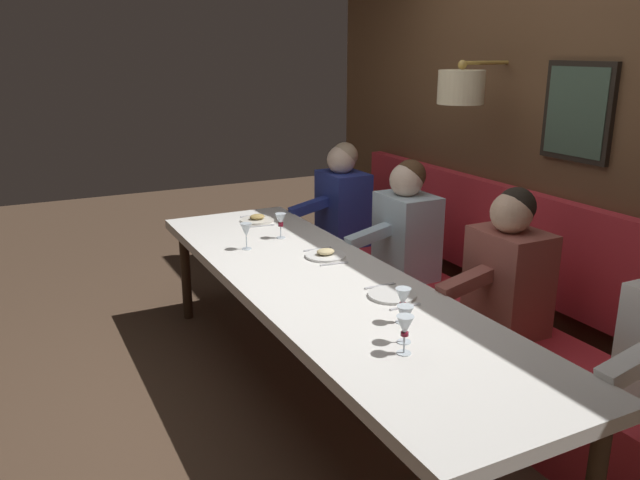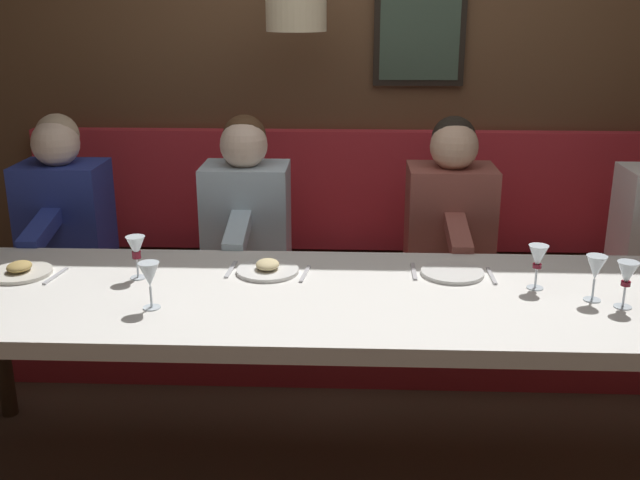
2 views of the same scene
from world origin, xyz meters
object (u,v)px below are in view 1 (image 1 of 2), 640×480
object	(u,v)px
diner_far	(342,197)
wine_glass_4	(281,221)
diner_near	(508,266)
wine_glass_1	(405,327)
wine_glass_0	(405,317)
diner_middle	(406,224)
wine_glass_3	(246,231)
dining_table	(323,290)
wine_glass_2	(403,298)

from	to	relation	value
diner_far	wine_glass_4	size ratio (longest dim) A/B	4.82
diner_near	wine_glass_1	world-z (taller)	diner_near
wine_glass_0	wine_glass_4	size ratio (longest dim) A/B	1.00
diner_near	diner_middle	bearing A→B (deg)	90.00
wine_glass_0	diner_near	bearing A→B (deg)	22.47
diner_far	wine_glass_3	bearing A→B (deg)	-146.66
diner_near	wine_glass_4	world-z (taller)	diner_near
wine_glass_1	wine_glass_4	bearing A→B (deg)	83.06
diner_middle	wine_glass_4	bearing A→B (deg)	158.29
diner_near	diner_far	world-z (taller)	same
diner_middle	dining_table	bearing A→B (deg)	-149.48
diner_far	wine_glass_1	size ratio (longest dim) A/B	4.82
wine_glass_4	wine_glass_1	bearing A→B (deg)	-96.94
wine_glass_2	diner_middle	bearing A→B (deg)	55.07
diner_middle	diner_far	distance (m)	0.87
wine_glass_2	wine_glass_3	xyz separation A→B (m)	(-0.24, 1.35, 0.00)
wine_glass_3	diner_middle	bearing A→B (deg)	-9.79
dining_table	diner_middle	xyz separation A→B (m)	(0.88, 0.52, 0.13)
wine_glass_0	wine_glass_4	world-z (taller)	same
diner_near	diner_middle	world-z (taller)	same
wine_glass_3	diner_far	bearing A→B (deg)	33.34
wine_glass_1	wine_glass_0	bearing A→B (deg)	55.75
diner_near	wine_glass_3	world-z (taller)	diner_near
diner_far	wine_glass_2	distance (m)	2.19
diner_far	wine_glass_2	world-z (taller)	diner_far
diner_near	wine_glass_2	size ratio (longest dim) A/B	4.82
diner_near	wine_glass_2	distance (m)	0.84
wine_glass_1	wine_glass_3	world-z (taller)	same
wine_glass_0	wine_glass_2	distance (m)	0.20
wine_glass_3	diner_near	bearing A→B (deg)	-47.25
diner_near	diner_far	bearing A→B (deg)	90.00
diner_middle	wine_glass_0	size ratio (longest dim) A/B	4.82
diner_near	dining_table	bearing A→B (deg)	153.67
wine_glass_0	wine_glass_1	world-z (taller)	same
wine_glass_2	wine_glass_3	world-z (taller)	same
wine_glass_0	wine_glass_2	size ratio (longest dim) A/B	1.00
wine_glass_1	wine_glass_2	size ratio (longest dim) A/B	1.00
diner_near	diner_middle	size ratio (longest dim) A/B	1.00
dining_table	diner_middle	distance (m)	1.03
diner_far	wine_glass_2	bearing A→B (deg)	-111.76
diner_middle	wine_glass_3	world-z (taller)	diner_middle
diner_middle	wine_glass_4	size ratio (longest dim) A/B	4.82
wine_glass_0	diner_far	bearing A→B (deg)	67.39
diner_far	diner_near	bearing A→B (deg)	-90.00
diner_far	wine_glass_4	xyz separation A→B (m)	(-0.77, -0.57, 0.04)
diner_far	wine_glass_1	bearing A→B (deg)	-113.09
wine_glass_2	wine_glass_4	xyz separation A→B (m)	(0.05, 1.47, -0.00)
wine_glass_1	wine_glass_3	size ratio (longest dim) A/B	1.00
diner_middle	diner_far	world-z (taller)	same
diner_middle	diner_far	size ratio (longest dim) A/B	1.00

